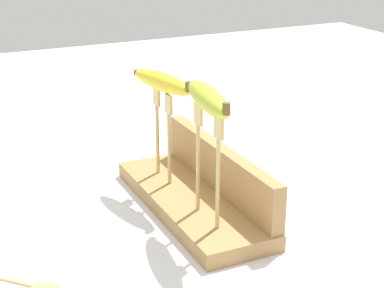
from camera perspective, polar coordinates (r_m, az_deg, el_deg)
ground_plane at (r=1.18m, az=0.00°, el=-5.91°), size 3.00×3.00×0.00m
wooden_board at (r=1.17m, az=0.00°, el=-5.26°), size 0.41×0.14×0.03m
board_backstop at (r=1.17m, az=2.59°, el=-2.18°), size 0.40×0.03×0.09m
fork_stand_left at (r=1.20m, az=-2.64°, el=1.58°), size 0.08×0.01×0.18m
fork_stand_right at (r=1.03m, az=1.43°, el=-1.03°), size 0.10×0.01×0.19m
banana_raised_left at (r=1.17m, az=-2.71°, el=5.63°), size 0.18×0.07×0.04m
banana_raised_right at (r=1.00m, az=1.48°, el=4.13°), size 0.19×0.07×0.04m
fork_fallen_near at (r=0.99m, az=-15.21°, el=-11.92°), size 0.13×0.13×0.01m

